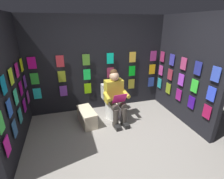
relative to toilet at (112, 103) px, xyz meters
The scene contains 7 objects.
ground_plane 1.57m from the toilet, 82.30° to the left, with size 30.00×30.00×0.00m, color gray.
display_wall_back 1.01m from the toilet, 69.60° to the right, with size 3.46×0.14×2.30m.
display_wall_left 1.80m from the toilet, 161.55° to the left, with size 0.14×2.02×2.30m.
display_wall_right 2.16m from the toilet, 14.72° to the left, with size 0.14×2.02×2.30m.
toilet is the anchor object (origin of this frame).
person_reading 0.35m from the toilet, 94.40° to the left, with size 0.55×0.71×1.19m.
comic_longbox_near 0.69m from the toilet, 17.78° to the left, with size 0.39×0.67×0.35m.
Camera 1 is at (0.80, 1.93, 2.11)m, focal length 26.85 mm.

